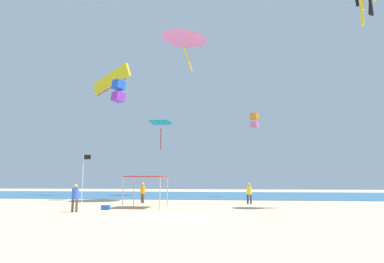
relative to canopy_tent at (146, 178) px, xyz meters
name	(u,v)px	position (x,y,z in m)	size (l,w,h in m)	color
ground	(172,218)	(2.99, -5.71, -2.19)	(110.00, 110.00, 0.10)	#D1BA8C
ocean_strip	(209,195)	(2.99, 21.30, -2.12)	(110.00, 23.22, 0.03)	#28608C
canopy_tent	(146,178)	(0.00, 0.00, 0.00)	(2.71, 2.64, 2.27)	#B2B2B7
person_near_tent	(143,191)	(-1.58, 4.76, -1.10)	(0.42, 0.42, 1.76)	brown
person_leftmost	(75,196)	(-3.57, -3.85, -1.12)	(0.46, 0.41, 1.73)	brown
person_central	(249,192)	(7.63, 4.58, -1.12)	(0.41, 0.41, 1.73)	#33384C
banner_flag	(84,175)	(-5.16, 0.60, 0.22)	(0.61, 0.06, 3.94)	silver
cooler_box	(106,207)	(-2.22, -2.06, -1.96)	(0.57, 0.37, 0.35)	blue
kite_box_blue	(118,91)	(-5.58, 8.81, 9.18)	(1.52, 1.55, 2.36)	blue
kite_diamond_teal	(161,124)	(-3.21, 18.98, 7.30)	(2.88, 2.88, 3.79)	teal
kite_delta_pink	(185,35)	(1.53, 8.42, 14.81)	(4.82, 4.75, 4.00)	pink
kite_parafoil_yellow	(111,80)	(-9.97, 17.96, 13.32)	(6.17, 2.72, 3.89)	yellow
kite_box_orange	(254,120)	(8.97, 16.58, 7.08)	(1.17, 1.20, 1.89)	orange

